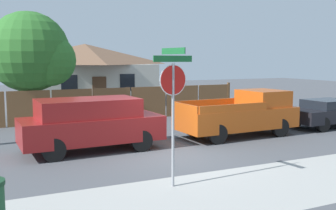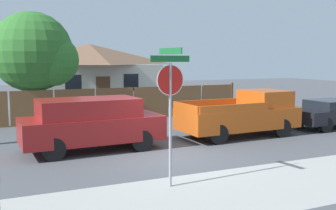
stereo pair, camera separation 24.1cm
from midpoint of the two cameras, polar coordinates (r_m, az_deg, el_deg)
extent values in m
plane|color=#4C4F54|center=(12.65, 0.96, -7.50)|extent=(80.00, 80.00, 0.00)
cube|color=#A3A39E|center=(9.64, 10.27, -12.14)|extent=(36.00, 3.20, 0.01)
cube|color=brown|center=(19.37, -18.78, -0.42)|extent=(1.92, 0.06, 1.65)
cube|color=brown|center=(19.65, -12.96, -0.14)|extent=(1.92, 0.06, 1.65)
cube|color=brown|center=(20.13, -7.36, 0.14)|extent=(1.92, 0.06, 1.65)
cube|color=brown|center=(20.79, -2.06, 0.39)|extent=(1.92, 0.06, 1.65)
cube|color=brown|center=(21.62, 2.87, 0.63)|extent=(1.92, 0.06, 1.65)
cube|color=brown|center=(22.59, 7.40, 0.84)|extent=(1.92, 0.06, 1.65)
cube|color=brown|center=(23.12, 9.52, 1.06)|extent=(0.12, 0.12, 1.75)
cube|color=beige|center=(28.79, -11.01, 3.11)|extent=(8.32, 7.29, 2.75)
pyramid|color=brown|center=(28.74, -11.11, 7.27)|extent=(8.98, 7.87, 1.43)
cube|color=black|center=(24.81, -13.31, 3.02)|extent=(1.00, 0.04, 1.10)
cube|color=black|center=(25.78, -5.10, 3.30)|extent=(1.00, 0.04, 1.10)
cube|color=brown|center=(25.27, -9.10, 1.83)|extent=(0.90, 0.04, 2.00)
cylinder|color=brown|center=(20.33, -18.53, 0.39)|extent=(0.40, 0.40, 1.99)
sphere|color=#2D6B28|center=(20.23, -18.78, 7.30)|extent=(3.88, 3.88, 3.88)
sphere|color=#31732C|center=(19.84, -16.08, 6.29)|extent=(2.52, 2.52, 2.52)
cube|color=maroon|center=(13.57, -10.43, -3.38)|extent=(4.74, 2.13, 0.82)
cube|color=maroon|center=(13.43, -10.97, -0.39)|extent=(3.34, 1.93, 0.62)
cube|color=black|center=(13.91, -4.78, -0.05)|extent=(0.12, 1.74, 0.52)
cylinder|color=black|center=(14.89, -5.93, -3.93)|extent=(0.73, 0.22, 0.73)
cylinder|color=black|center=(13.29, -3.31, -5.19)|extent=(0.73, 0.22, 0.73)
cylinder|color=black|center=(14.18, -17.03, -4.73)|extent=(0.73, 0.22, 0.73)
cylinder|color=black|center=(12.49, -15.74, -6.21)|extent=(0.73, 0.22, 0.73)
cube|color=#B74C14|center=(15.98, 10.53, -1.86)|extent=(4.92, 2.16, 0.81)
cube|color=#B74C14|center=(16.72, 14.27, 0.96)|extent=(1.62, 1.89, 0.66)
cube|color=#B74C14|center=(16.22, 6.23, 0.29)|extent=(3.04, 0.19, 0.28)
cube|color=#B74C14|center=(14.67, 10.19, -0.45)|extent=(3.04, 0.19, 0.28)
cube|color=#B74C14|center=(14.62, 3.04, -0.38)|extent=(0.15, 1.89, 0.28)
cylinder|color=black|center=(17.65, 12.72, -2.38)|extent=(0.74, 0.22, 0.74)
cylinder|color=black|center=(16.33, 16.62, -3.22)|extent=(0.74, 0.22, 0.74)
cylinder|color=black|center=(15.95, 4.24, -3.19)|extent=(0.74, 0.22, 0.74)
cylinder|color=black|center=(14.48, 7.80, -4.25)|extent=(0.74, 0.22, 0.74)
cube|color=black|center=(19.39, 23.19, -1.28)|extent=(4.28, 1.89, 0.58)
cube|color=black|center=(19.21, 22.93, 0.11)|extent=(1.99, 1.64, 0.39)
cylinder|color=black|center=(18.99, 18.83, -2.09)|extent=(0.65, 0.22, 0.65)
cylinder|color=black|center=(17.96, 22.26, -2.71)|extent=(0.65, 0.22, 0.65)
cylinder|color=gray|center=(9.44, 1.06, -3.04)|extent=(0.07, 0.07, 3.00)
cylinder|color=red|center=(9.32, 1.08, 3.64)|extent=(0.70, 0.12, 0.70)
cylinder|color=white|center=(9.32, 1.08, 3.64)|extent=(0.73, 0.11, 0.74)
cube|color=#19602D|center=(9.31, 1.08, 6.73)|extent=(1.08, 0.17, 0.15)
cube|color=#19602D|center=(9.31, 1.09, 7.84)|extent=(0.15, 0.97, 0.15)
camera|label=1|loc=(0.12, -89.46, 0.06)|focal=42.00mm
camera|label=2|loc=(0.12, 90.54, -0.06)|focal=42.00mm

